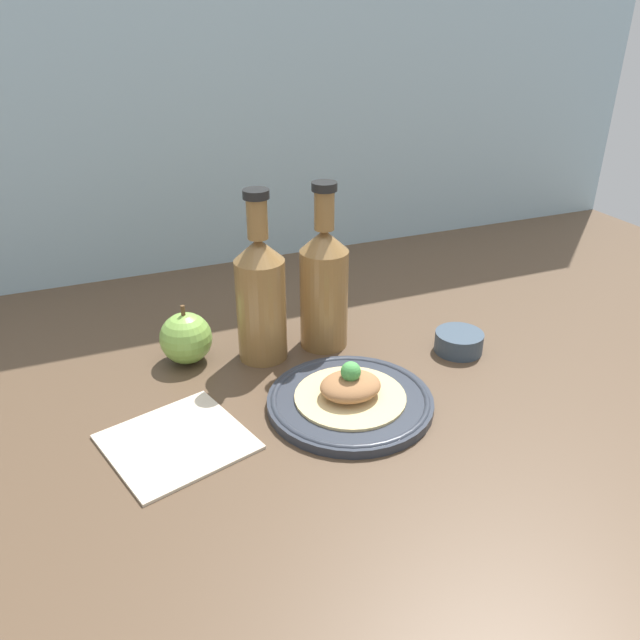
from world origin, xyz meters
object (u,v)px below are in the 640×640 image
at_px(plated_food, 350,389).
at_px(cider_bottle_left, 261,295).
at_px(apple, 186,338).
at_px(dipping_bowl, 459,342).
at_px(cider_bottle_right, 324,284).
at_px(plate, 350,401).

bearing_deg(plated_food, cider_bottle_left, 111.27).
bearing_deg(apple, cider_bottle_left, -14.63).
bearing_deg(dipping_bowl, cider_bottle_right, 151.29).
bearing_deg(dipping_bowl, plate, -162.02).
height_order(apple, dipping_bowl, apple).
bearing_deg(cider_bottle_right, apple, 172.23).
height_order(plated_food, apple, apple).
distance_m(apple, dipping_bowl, 0.41).
bearing_deg(plate, cider_bottle_left, 111.27).
bearing_deg(cider_bottle_left, plated_food, -68.73).
distance_m(plated_food, cider_bottle_right, 0.19).
bearing_deg(cider_bottle_left, plate, -68.73).
bearing_deg(apple, plated_food, -48.56).
bearing_deg(cider_bottle_right, dipping_bowl, -28.71).
bearing_deg(plate, apple, 131.44).
distance_m(plate, dipping_bowl, 0.23).
distance_m(plated_food, cider_bottle_left, 0.20).
relative_size(cider_bottle_left, dipping_bowl, 3.50).
bearing_deg(cider_bottle_left, cider_bottle_right, 0.00).
xyz_separation_m(cider_bottle_right, apple, (-0.21, 0.03, -0.06)).
distance_m(plate, cider_bottle_left, 0.20).
height_order(plate, dipping_bowl, dipping_bowl).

